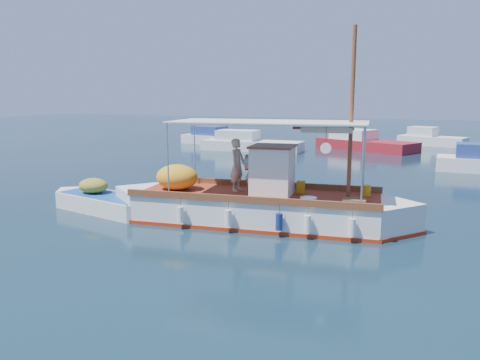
% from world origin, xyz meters
% --- Properties ---
extents(ground, '(160.00, 160.00, 0.00)m').
position_xyz_m(ground, '(0.00, 0.00, 0.00)').
color(ground, black).
rests_on(ground, ground).
extents(fishing_caique, '(10.74, 3.58, 6.58)m').
position_xyz_m(fishing_caique, '(-0.84, -0.17, 0.58)').
color(fishing_caique, white).
rests_on(fishing_caique, ground).
extents(dinghy, '(5.40, 2.47, 1.36)m').
position_xyz_m(dinghy, '(-6.61, -0.70, 0.28)').
color(dinghy, white).
rests_on(dinghy, ground).
extents(bg_boat_nw, '(8.00, 2.51, 1.80)m').
position_xyz_m(bg_boat_nw, '(-8.45, 20.06, 0.49)').
color(bg_boat_nw, silver).
rests_on(bg_boat_nw, ground).
extents(bg_boat_n, '(8.46, 6.27, 1.80)m').
position_xyz_m(bg_boat_n, '(-0.05, 24.04, 0.49)').
color(bg_boat_n, maroon).
rests_on(bg_boat_n, ground).
extents(bg_boat_far_w, '(7.37, 3.78, 1.80)m').
position_xyz_m(bg_boat_far_w, '(-12.94, 23.88, 0.49)').
color(bg_boat_far_w, silver).
rests_on(bg_boat_far_w, ground).
extents(bg_boat_far_n, '(5.92, 3.80, 1.80)m').
position_xyz_m(bg_boat_far_n, '(5.06, 29.77, 0.49)').
color(bg_boat_far_n, silver).
rests_on(bg_boat_far_n, ground).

